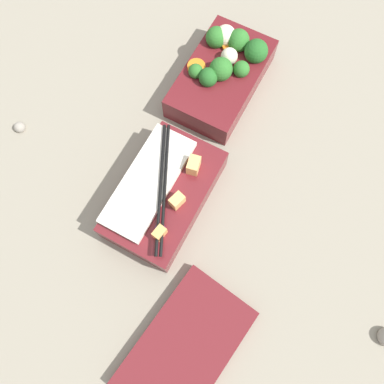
# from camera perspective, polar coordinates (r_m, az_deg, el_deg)

# --- Properties ---
(ground_plane) EXTENTS (3.00, 3.00, 0.00)m
(ground_plane) POSITION_cam_1_polar(r_m,az_deg,el_deg) (0.70, -0.20, 8.49)
(ground_plane) COLOR gray
(bento_tray_vegetable) EXTENTS (0.22, 0.13, 0.08)m
(bento_tray_vegetable) POSITION_cam_1_polar(r_m,az_deg,el_deg) (0.73, 4.84, 17.64)
(bento_tray_vegetable) COLOR maroon
(bento_tray_vegetable) RESTS_ON ground_plane
(bento_tray_rice) EXTENTS (0.22, 0.13, 0.08)m
(bento_tray_rice) POSITION_cam_1_polar(r_m,az_deg,el_deg) (0.63, -4.44, -0.25)
(bento_tray_rice) COLOR maroon
(bento_tray_rice) RESTS_ON ground_plane
(bento_lid) EXTENTS (0.23, 0.16, 0.02)m
(bento_lid) POSITION_cam_1_polar(r_m,az_deg,el_deg) (0.61, -1.02, -22.58)
(bento_lid) COLOR maroon
(bento_lid) RESTS_ON ground_plane
(pebble_1) EXTENTS (0.02, 0.02, 0.02)m
(pebble_1) POSITION_cam_1_polar(r_m,az_deg,el_deg) (0.77, -24.78, 8.94)
(pebble_1) COLOR gray
(pebble_1) RESTS_ON ground_plane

